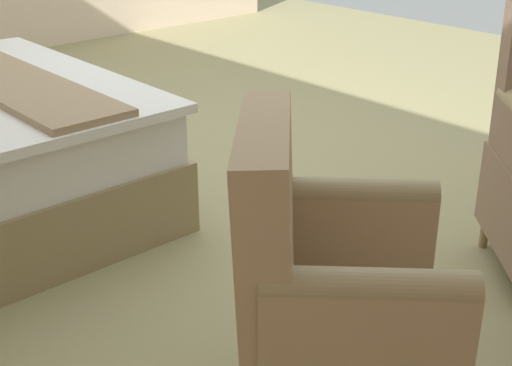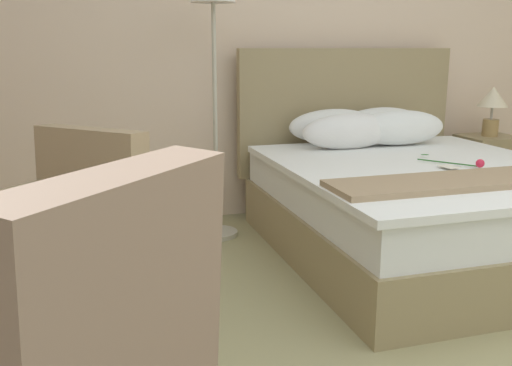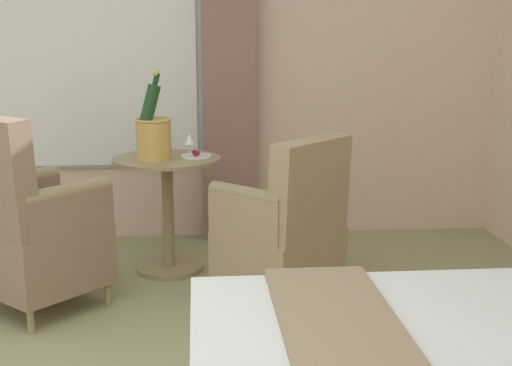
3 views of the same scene
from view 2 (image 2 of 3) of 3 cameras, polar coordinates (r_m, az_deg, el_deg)
name	(u,v)px [view 2 (image 2 of 3)]	position (r m, az deg, el deg)	size (l,w,h in m)	color
wall_headboard_side	(308,9)	(4.47, 5.25, 16.94)	(6.32, 0.12, 3.06)	beige
bed	(408,196)	(3.68, 15.00, -1.26)	(1.69, 2.05, 1.25)	#95835B
nightstand	(486,171)	(4.95, 22.02, 1.14)	(0.45, 0.37, 0.57)	#95835B
bedside_lamp	(493,103)	(4.88, 22.59, 7.42)	(0.23, 0.23, 0.39)	#A07F4B
floor_lamp_brass	(214,23)	(3.72, -4.27, 15.71)	(0.28, 0.28, 1.74)	#BDB9A6
armchair_by_window	(69,250)	(2.56, -18.17, -6.42)	(0.77, 0.77, 0.91)	#95835B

